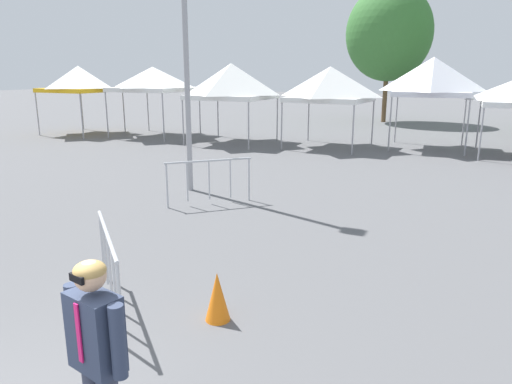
{
  "coord_description": "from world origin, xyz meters",
  "views": [
    {
      "loc": [
        3.36,
        -1.48,
        3.07
      ],
      "look_at": [
        0.5,
        4.87,
        1.3
      ],
      "focal_mm": 33.26,
      "sensor_mm": 36.0,
      "label": 1
    }
  ],
  "objects_px": {
    "canopy_tent_center": "(330,84)",
    "canopy_tent_behind_right": "(433,77)",
    "canopy_tent_far_left": "(79,79)",
    "crowd_barrier_by_lift": "(209,173)",
    "traffic_cone_lot_center": "(217,296)",
    "crowd_barrier_near_person": "(109,255)",
    "canopy_tent_behind_center": "(153,79)",
    "canopy_tent_far_right": "(231,81)",
    "tree_behind_tents_center": "(389,33)",
    "light_pole_opposite_side": "(185,18)",
    "person_foreground": "(97,354)"
  },
  "relations": [
    {
      "from": "canopy_tent_far_left",
      "to": "crowd_barrier_by_lift",
      "type": "xyz_separation_m",
      "value": [
        12.5,
        -8.99,
        -1.97
      ]
    },
    {
      "from": "canopy_tent_center",
      "to": "crowd_barrier_near_person",
      "type": "relative_size",
      "value": 2.09
    },
    {
      "from": "canopy_tent_far_left",
      "to": "traffic_cone_lot_center",
      "type": "relative_size",
      "value": 5.22
    },
    {
      "from": "canopy_tent_behind_right",
      "to": "light_pole_opposite_side",
      "type": "xyz_separation_m",
      "value": [
        -5.12,
        -10.05,
        1.47
      ]
    },
    {
      "from": "crowd_barrier_by_lift",
      "to": "traffic_cone_lot_center",
      "type": "bearing_deg",
      "value": -59.31
    },
    {
      "from": "canopy_tent_center",
      "to": "tree_behind_tents_center",
      "type": "relative_size",
      "value": 0.4
    },
    {
      "from": "canopy_tent_far_left",
      "to": "traffic_cone_lot_center",
      "type": "xyz_separation_m",
      "value": [
        15.31,
        -13.72,
        -2.4
      ]
    },
    {
      "from": "canopy_tent_far_left",
      "to": "crowd_barrier_by_lift",
      "type": "relative_size",
      "value": 2.18
    },
    {
      "from": "person_foreground",
      "to": "canopy_tent_behind_right",
      "type": "bearing_deg",
      "value": 87.41
    },
    {
      "from": "canopy_tent_behind_center",
      "to": "traffic_cone_lot_center",
      "type": "bearing_deg",
      "value": -51.84
    },
    {
      "from": "canopy_tent_far_left",
      "to": "crowd_barrier_near_person",
      "type": "bearing_deg",
      "value": -45.29
    },
    {
      "from": "canopy_tent_far_right",
      "to": "canopy_tent_behind_right",
      "type": "height_order",
      "value": "canopy_tent_behind_right"
    },
    {
      "from": "crowd_barrier_by_lift",
      "to": "canopy_tent_behind_center",
      "type": "bearing_deg",
      "value": 131.31
    },
    {
      "from": "canopy_tent_behind_right",
      "to": "light_pole_opposite_side",
      "type": "bearing_deg",
      "value": -116.99
    },
    {
      "from": "crowd_barrier_by_lift",
      "to": "traffic_cone_lot_center",
      "type": "height_order",
      "value": "crowd_barrier_by_lift"
    },
    {
      "from": "traffic_cone_lot_center",
      "to": "light_pole_opposite_side",
      "type": "bearing_deg",
      "value": 124.64
    },
    {
      "from": "crowd_barrier_near_person",
      "to": "traffic_cone_lot_center",
      "type": "xyz_separation_m",
      "value": [
        1.44,
        0.3,
        -0.43
      ]
    },
    {
      "from": "crowd_barrier_near_person",
      "to": "crowd_barrier_by_lift",
      "type": "bearing_deg",
      "value": 105.25
    },
    {
      "from": "canopy_tent_far_right",
      "to": "canopy_tent_center",
      "type": "xyz_separation_m",
      "value": [
        4.27,
        0.47,
        -0.09
      ]
    },
    {
      "from": "canopy_tent_behind_right",
      "to": "tree_behind_tents_center",
      "type": "distance_m",
      "value": 11.05
    },
    {
      "from": "person_foreground",
      "to": "light_pole_opposite_side",
      "type": "xyz_separation_m",
      "value": [
        -4.3,
        8.17,
        3.32
      ]
    },
    {
      "from": "canopy_tent_behind_center",
      "to": "crowd_barrier_by_lift",
      "type": "bearing_deg",
      "value": -48.69
    },
    {
      "from": "canopy_tent_behind_center",
      "to": "canopy_tent_behind_right",
      "type": "relative_size",
      "value": 0.92
    },
    {
      "from": "canopy_tent_center",
      "to": "crowd_barrier_by_lift",
      "type": "relative_size",
      "value": 2.13
    },
    {
      "from": "canopy_tent_behind_center",
      "to": "light_pole_opposite_side",
      "type": "distance_m",
      "value": 11.63
    },
    {
      "from": "canopy_tent_far_left",
      "to": "canopy_tent_behind_right",
      "type": "distance_m",
      "value": 16.6
    },
    {
      "from": "canopy_tent_far_left",
      "to": "canopy_tent_behind_right",
      "type": "bearing_deg",
      "value": 7.2
    },
    {
      "from": "canopy_tent_behind_right",
      "to": "person_foreground",
      "type": "relative_size",
      "value": 2.05
    },
    {
      "from": "traffic_cone_lot_center",
      "to": "canopy_tent_behind_center",
      "type": "bearing_deg",
      "value": 128.16
    },
    {
      "from": "person_foreground",
      "to": "crowd_barrier_by_lift",
      "type": "distance_m",
      "value": 7.82
    },
    {
      "from": "canopy_tent_behind_right",
      "to": "crowd_barrier_by_lift",
      "type": "bearing_deg",
      "value": -109.69
    },
    {
      "from": "person_foreground",
      "to": "crowd_barrier_near_person",
      "type": "xyz_separation_m",
      "value": [
        -1.77,
        2.12,
        -0.28
      ]
    },
    {
      "from": "canopy_tent_far_left",
      "to": "traffic_cone_lot_center",
      "type": "bearing_deg",
      "value": -41.85
    },
    {
      "from": "canopy_tent_center",
      "to": "canopy_tent_behind_right",
      "type": "xyz_separation_m",
      "value": [
        3.82,
        1.31,
        0.3
      ]
    },
    {
      "from": "canopy_tent_far_right",
      "to": "crowd_barrier_by_lift",
      "type": "height_order",
      "value": "canopy_tent_far_right"
    },
    {
      "from": "crowd_barrier_near_person",
      "to": "canopy_tent_far_right",
      "type": "bearing_deg",
      "value": 111.02
    },
    {
      "from": "canopy_tent_behind_center",
      "to": "crowd_barrier_by_lift",
      "type": "relative_size",
      "value": 2.18
    },
    {
      "from": "canopy_tent_behind_center",
      "to": "crowd_barrier_near_person",
      "type": "distance_m",
      "value": 17.99
    },
    {
      "from": "canopy_tent_center",
      "to": "light_pole_opposite_side",
      "type": "height_order",
      "value": "light_pole_opposite_side"
    },
    {
      "from": "canopy_tent_behind_center",
      "to": "crowd_barrier_near_person",
      "type": "height_order",
      "value": "canopy_tent_behind_center"
    },
    {
      "from": "canopy_tent_behind_center",
      "to": "canopy_tent_far_right",
      "type": "distance_m",
      "value": 4.51
    },
    {
      "from": "tree_behind_tents_center",
      "to": "crowd_barrier_near_person",
      "type": "relative_size",
      "value": 5.2
    },
    {
      "from": "canopy_tent_behind_right",
      "to": "tree_behind_tents_center",
      "type": "relative_size",
      "value": 0.45
    },
    {
      "from": "canopy_tent_behind_center",
      "to": "canopy_tent_behind_right",
      "type": "distance_m",
      "value": 12.64
    },
    {
      "from": "canopy_tent_far_right",
      "to": "crowd_barrier_by_lift",
      "type": "xyz_separation_m",
      "value": [
        4.13,
        -9.29,
        -1.92
      ]
    },
    {
      "from": "canopy_tent_far_left",
      "to": "crowd_barrier_near_person",
      "type": "relative_size",
      "value": 2.14
    },
    {
      "from": "canopy_tent_center",
      "to": "canopy_tent_behind_right",
      "type": "relative_size",
      "value": 0.9
    },
    {
      "from": "light_pole_opposite_side",
      "to": "crowd_barrier_near_person",
      "type": "distance_m",
      "value": 7.48
    },
    {
      "from": "canopy_tent_far_right",
      "to": "tree_behind_tents_center",
      "type": "relative_size",
      "value": 0.42
    },
    {
      "from": "canopy_tent_behind_center",
      "to": "canopy_tent_behind_right",
      "type": "height_order",
      "value": "canopy_tent_behind_right"
    }
  ]
}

